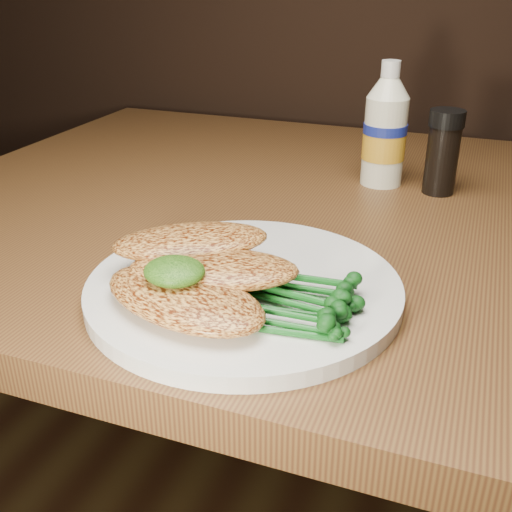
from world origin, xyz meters
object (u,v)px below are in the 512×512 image
at_px(plate, 244,288).
at_px(pepper_grinder, 443,152).
at_px(mayo_bottle, 386,124).
at_px(dining_table, 360,448).

distance_m(plate, pepper_grinder, 0.37).
bearing_deg(pepper_grinder, plate, -111.81).
bearing_deg(mayo_bottle, dining_table, -78.00).
xyz_separation_m(plate, pepper_grinder, (0.14, 0.34, 0.05)).
height_order(dining_table, plate, plate).
height_order(plate, mayo_bottle, mayo_bottle).
height_order(dining_table, pepper_grinder, pepper_grinder).
xyz_separation_m(mayo_bottle, pepper_grinder, (0.08, -0.01, -0.03)).
relative_size(plate, pepper_grinder, 2.63).
distance_m(plate, mayo_bottle, 0.37).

